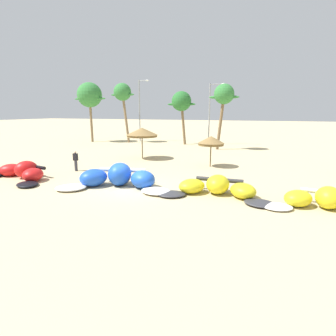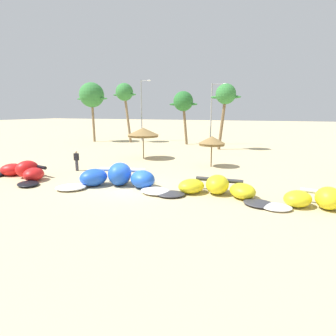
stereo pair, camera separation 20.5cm
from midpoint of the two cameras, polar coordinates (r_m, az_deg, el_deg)
ground_plane at (r=17.42m, az=-6.95°, el=-4.07°), size 260.00×260.00×0.00m
kite_far_left at (r=22.21m, az=-27.55°, el=-0.67°), size 6.45×3.72×1.21m
kite_left at (r=17.68m, az=-9.98°, el=-2.04°), size 7.28×4.25×1.47m
kite_left_of_center at (r=15.92m, az=10.28°, el=-4.11°), size 6.74×3.14×1.10m
kite_center at (r=15.37m, az=30.53°, el=-6.16°), size 6.15×3.15×1.10m
beach_umbrella_near_van at (r=27.65m, az=-4.94°, el=7.36°), size 3.15×3.15×3.10m
beach_umbrella_middle at (r=23.78m, az=9.28°, el=5.55°), size 2.26×2.26×2.63m
person_near_kites at (r=23.19m, az=-18.11°, el=1.45°), size 0.36×0.24×1.62m
palm_leftmost at (r=44.87m, az=-15.34°, el=14.24°), size 5.58×3.72×8.97m
palm_left at (r=43.16m, az=-8.82°, el=14.98°), size 3.90×2.60×8.79m
palm_left_of_gap at (r=39.95m, az=3.33°, el=13.43°), size 4.16×2.77×7.45m
palm_center_left at (r=34.91m, az=11.97°, el=14.40°), size 3.64×2.43×7.93m
lamppost_west at (r=44.37m, az=-5.21°, el=12.32°), size 1.76×0.24×9.41m
lamppost_west_center at (r=40.13m, az=9.34°, el=11.67°), size 2.17×0.24×8.48m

